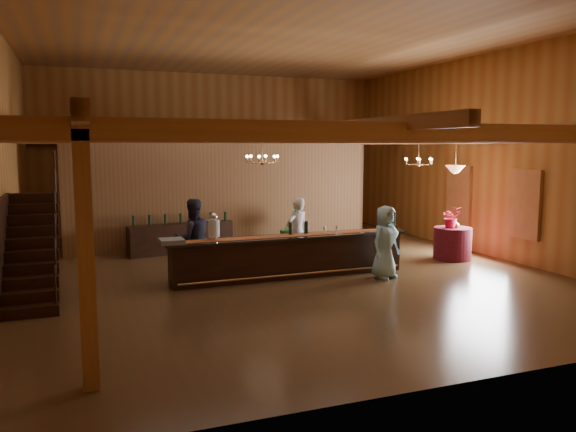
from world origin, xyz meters
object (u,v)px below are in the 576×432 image
object	(u,v)px
beverage_dispenser	(214,227)
staff_second	(193,239)
chandelier_left	(262,159)
bartender	(297,233)
chandelier_right	(418,161)
floor_plant	(291,227)
backbar_shelf	(181,238)
guest	(385,242)
tasting_bar	(290,256)
round_table	(452,243)
raffle_drum	(385,223)
pendant_lamp	(455,169)

from	to	relation	value
beverage_dispenser	staff_second	xyz separation A→B (m)	(-0.35, 0.62, -0.33)
chandelier_left	bartender	xyz separation A→B (m)	(0.85, -0.12, -1.83)
chandelier_right	chandelier_left	bearing A→B (deg)	-175.69
staff_second	floor_plant	distance (m)	4.44
backbar_shelf	guest	xyz separation A→B (m)	(3.81, -4.73, 0.42)
tasting_bar	beverage_dispenser	xyz separation A→B (m)	(-1.77, 0.02, 0.76)
guest	floor_plant	distance (m)	4.34
backbar_shelf	floor_plant	distance (m)	3.20
tasting_bar	beverage_dispenser	world-z (taller)	beverage_dispenser
chandelier_right	guest	bearing A→B (deg)	-136.29
backbar_shelf	bartender	distance (m)	3.85
guest	tasting_bar	bearing A→B (deg)	134.69
chandelier_left	round_table	bearing A→B (deg)	-6.42
staff_second	raffle_drum	bearing A→B (deg)	164.63
bartender	guest	xyz separation A→B (m)	(1.49, -1.69, -0.04)
tasting_bar	chandelier_right	distance (m)	4.91
tasting_bar	beverage_dispenser	distance (m)	1.93
raffle_drum	chandelier_left	xyz separation A→B (m)	(-2.83, 0.96, 1.57)
pendant_lamp	guest	bearing A→B (deg)	-156.02
beverage_dispenser	tasting_bar	bearing A→B (deg)	-0.78
guest	staff_second	bearing A→B (deg)	138.01
raffle_drum	guest	world-z (taller)	guest
staff_second	pendant_lamp	bearing A→B (deg)	170.50
backbar_shelf	bartender	bearing A→B (deg)	-61.57
pendant_lamp	chandelier_left	bearing A→B (deg)	173.58
backbar_shelf	floor_plant	xyz separation A→B (m)	(3.17, -0.44, 0.21)
chandelier_left	floor_plant	xyz separation A→B (m)	(1.69, 2.47, -2.07)
backbar_shelf	bartender	world-z (taller)	bartender
beverage_dispenser	guest	world-z (taller)	guest
backbar_shelf	floor_plant	bearing A→B (deg)	-17.01
round_table	pendant_lamp	xyz separation A→B (m)	(-0.00, 0.00, 1.97)
round_table	chandelier_right	xyz separation A→B (m)	(-0.52, 0.92, 2.17)
chandelier_left	guest	world-z (taller)	chandelier_left
round_table	floor_plant	world-z (taller)	floor_plant
beverage_dispenser	round_table	xyz separation A→B (m)	(6.54, 0.35, -0.82)
backbar_shelf	bartender	xyz separation A→B (m)	(2.33, -3.03, 0.46)
tasting_bar	round_table	size ratio (longest dim) A/B	5.84
bartender	staff_second	bearing A→B (deg)	-16.08
raffle_drum	backbar_shelf	bearing A→B (deg)	138.05
tasting_bar	floor_plant	distance (m)	3.68
beverage_dispenser	floor_plant	bearing A→B (deg)	47.48
raffle_drum	chandelier_right	distance (m)	2.63
raffle_drum	floor_plant	distance (m)	3.65
floor_plant	raffle_drum	bearing A→B (deg)	-71.57
round_table	chandelier_left	distance (m)	5.63
floor_plant	beverage_dispenser	bearing A→B (deg)	-132.52
round_table	chandelier_left	xyz separation A→B (m)	(-5.12, 0.58, 2.27)
raffle_drum	floor_plant	bearing A→B (deg)	108.43
backbar_shelf	chandelier_left	xyz separation A→B (m)	(1.48, -2.91, 2.28)
backbar_shelf	guest	distance (m)	6.09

